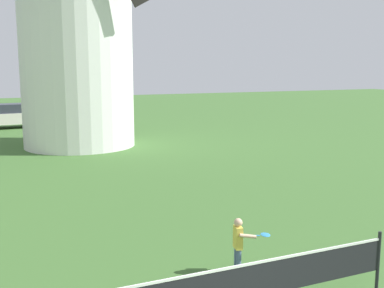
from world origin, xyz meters
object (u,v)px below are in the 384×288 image
at_px(parked_car_cream, 10,116).
at_px(parked_car_silver, 91,113).
at_px(player_far, 239,242).
at_px(tennis_net, 245,282).

xyz_separation_m(parked_car_cream, parked_car_silver, (5.18, -0.33, -0.00)).
height_order(player_far, parked_car_cream, parked_car_cream).
relative_size(player_far, parked_car_cream, 0.26).
xyz_separation_m(player_far, parked_car_silver, (2.37, 24.59, 0.19)).
height_order(tennis_net, parked_car_silver, parked_car_silver).
relative_size(tennis_net, parked_car_cream, 1.29).
distance_m(player_far, parked_car_silver, 24.71).
bearing_deg(parked_car_cream, player_far, -83.56).
distance_m(tennis_net, parked_car_cream, 26.64).
xyz_separation_m(player_far, parked_car_cream, (-2.81, 24.92, 0.19)).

